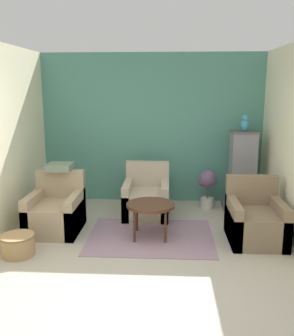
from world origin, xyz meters
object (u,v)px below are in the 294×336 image
object	(u,v)px
armchair_left	(56,213)
potted_plant	(207,184)
armchair_middle	(147,199)
wicker_basket	(18,244)
armchair_right	(255,221)
birdcage	(242,174)
parrot	(245,124)
coffee_table	(151,207)

from	to	relation	value
armchair_left	potted_plant	size ratio (longest dim) A/B	1.26
armchair_middle	potted_plant	bearing A→B (deg)	23.12
armchair_left	potted_plant	world-z (taller)	armchair_left
armchair_left	potted_plant	xyz separation A→B (m)	(2.34, 1.20, 0.15)
armchair_left	wicker_basket	distance (m)	0.90
armchair_right	birdcage	bearing A→B (deg)	87.53
armchair_left	armchair_right	size ratio (longest dim) A/B	1.00
birdcage	wicker_basket	distance (m)	3.79
armchair_right	parrot	world-z (taller)	parrot
coffee_table	birdcage	world-z (taller)	birdcage
armchair_right	armchair_middle	distance (m)	1.84
birdcage	wicker_basket	world-z (taller)	birdcage
coffee_table	birdcage	distance (m)	2.03
armchair_left	birdcage	size ratio (longest dim) A/B	0.62
potted_plant	armchair_middle	bearing A→B (deg)	-156.88
coffee_table	armchair_middle	xyz separation A→B (m)	(-0.11, 0.93, -0.17)
armchair_left	armchair_middle	distance (m)	1.51
birdcage	parrot	distance (m)	0.86
coffee_table	wicker_basket	xyz separation A→B (m)	(-1.65, -0.69, -0.30)
armchair_left	parrot	distance (m)	3.38
armchair_middle	birdcage	distance (m)	1.71
armchair_right	birdcage	size ratio (longest dim) A/B	0.62
birdcage	parrot	bearing A→B (deg)	90.00
armchair_left	coffee_table	bearing A→B (deg)	-7.03
armchair_left	potted_plant	bearing A→B (deg)	27.19
coffee_table	wicker_basket	size ratio (longest dim) A/B	1.57
armchair_right	potted_plant	size ratio (longest dim) A/B	1.26
armchair_middle	wicker_basket	xyz separation A→B (m)	(-1.54, -1.62, -0.13)
armchair_middle	armchair_right	bearing A→B (deg)	-31.59
armchair_left	birdcage	bearing A→B (deg)	21.70
armchair_right	wicker_basket	world-z (taller)	armchair_right
parrot	armchair_middle	bearing A→B (deg)	-165.92
parrot	wicker_basket	bearing A→B (deg)	-147.31
coffee_table	potted_plant	distance (m)	1.66
coffee_table	birdcage	bearing A→B (deg)	41.54
birdcage	armchair_right	bearing A→B (deg)	-92.47
armchair_left	birdcage	world-z (taller)	birdcage
wicker_basket	birdcage	bearing A→B (deg)	32.66
coffee_table	armchair_middle	distance (m)	0.96
parrot	potted_plant	world-z (taller)	parrot
potted_plant	armchair_left	bearing A→B (deg)	-152.81
armchair_right	potted_plant	xyz separation A→B (m)	(-0.52, 1.41, 0.15)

